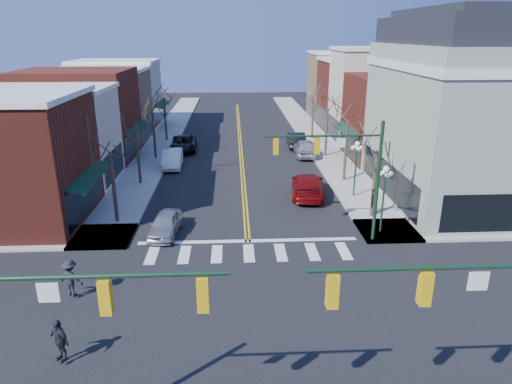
{
  "coord_description": "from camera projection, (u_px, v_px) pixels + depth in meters",
  "views": [
    {
      "loc": [
        -0.77,
        -16.85,
        11.7
      ],
      "look_at": [
        0.53,
        8.61,
        2.8
      ],
      "focal_mm": 32.0,
      "sensor_mm": 36.0,
      "label": 1
    }
  ],
  "objects": [
    {
      "name": "ground",
      "position": [
        254.0,
        318.0,
        19.78
      ],
      "size": [
        160.0,
        160.0,
        0.0
      ],
      "primitive_type": "plane",
      "color": "black",
      "rests_on": "ground"
    },
    {
      "name": "sidewalk_left",
      "position": [
        139.0,
        180.0,
        38.2
      ],
      "size": [
        3.5,
        70.0,
        0.15
      ],
      "primitive_type": "cube",
      "color": "#9E9B93",
      "rests_on": "ground"
    },
    {
      "name": "sidewalk_right",
      "position": [
        345.0,
        177.0,
        39.04
      ],
      "size": [
        3.5,
        70.0,
        0.15
      ],
      "primitive_type": "cube",
      "color": "#9E9B93",
      "rests_on": "ground"
    },
    {
      "name": "bldg_left_brick_a",
      "position": [
        1.0,
        162.0,
        28.8
      ],
      "size": [
        10.0,
        8.5,
        8.0
      ],
      "primitive_type": "cube",
      "color": "maroon",
      "rests_on": "ground"
    },
    {
      "name": "bldg_left_stucco_a",
      "position": [
        48.0,
        139.0,
        36.19
      ],
      "size": [
        10.0,
        7.0,
        7.5
      ],
      "primitive_type": "cube",
      "color": "beige",
      "rests_on": "ground"
    },
    {
      "name": "bldg_left_brick_b",
      "position": [
        79.0,
        116.0,
        43.57
      ],
      "size": [
        10.0,
        9.0,
        8.5
      ],
      "primitive_type": "cube",
      "color": "maroon",
      "rests_on": "ground"
    },
    {
      "name": "bldg_left_tan",
      "position": [
        102.0,
        106.0,
        51.46
      ],
      "size": [
        10.0,
        7.5,
        7.8
      ],
      "primitive_type": "cube",
      "color": "#987B54",
      "rests_on": "ground"
    },
    {
      "name": "bldg_left_stucco_b",
      "position": [
        118.0,
        96.0,
        58.71
      ],
      "size": [
        10.0,
        8.0,
        8.2
      ],
      "primitive_type": "cube",
      "color": "beige",
      "rests_on": "ground"
    },
    {
      "name": "bldg_right_brick_a",
      "position": [
        403.0,
        119.0,
        43.49
      ],
      "size": [
        10.0,
        8.5,
        8.0
      ],
      "primitive_type": "cube",
      "color": "maroon",
      "rests_on": "ground"
    },
    {
      "name": "bldg_right_stucco",
      "position": [
        379.0,
        97.0,
        50.47
      ],
      "size": [
        10.0,
        7.0,
        10.0
      ],
      "primitive_type": "cube",
      "color": "beige",
      "rests_on": "ground"
    },
    {
      "name": "bldg_right_brick_b",
      "position": [
        361.0,
        95.0,
        57.79
      ],
      "size": [
        10.0,
        8.0,
        8.5
      ],
      "primitive_type": "cube",
      "color": "maroon",
      "rests_on": "ground"
    },
    {
      "name": "bldg_right_tan",
      "position": [
        346.0,
        86.0,
        65.25
      ],
      "size": [
        10.0,
        8.0,
        9.0
      ],
      "primitive_type": "cube",
      "color": "#987B54",
      "rests_on": "ground"
    },
    {
      "name": "victorian_corner",
      "position": [
        478.0,
        109.0,
        32.05
      ],
      "size": [
        12.25,
        14.25,
        13.3
      ],
      "color": "gray",
      "rests_on": "ground"
    },
    {
      "name": "traffic_mast_near_left",
      "position": [
        39.0,
        340.0,
        10.99
      ],
      "size": [
        6.6,
        0.28,
        7.2
      ],
      "color": "#14331E",
      "rests_on": "ground"
    },
    {
      "name": "traffic_mast_near_right",
      "position": [
        486.0,
        326.0,
        11.52
      ],
      "size": [
        6.6,
        0.28,
        7.2
      ],
      "color": "#14331E",
      "rests_on": "ground"
    },
    {
      "name": "traffic_mast_far_right",
      "position": [
        347.0,
        165.0,
        25.48
      ],
      "size": [
        6.6,
        0.28,
        7.2
      ],
      "color": "#14331E",
      "rests_on": "ground"
    },
    {
      "name": "lamppost_corner",
      "position": [
        384.0,
        188.0,
        27.22
      ],
      "size": [
        0.36,
        0.36,
        4.33
      ],
      "color": "#14331E",
      "rests_on": "ground"
    },
    {
      "name": "lamppost_midblock",
      "position": [
        356.0,
        159.0,
        33.34
      ],
      "size": [
        0.36,
        0.36,
        4.33
      ],
      "color": "#14331E",
      "rests_on": "ground"
    },
    {
      "name": "tree_left_a",
      "position": [
        114.0,
        188.0,
        28.97
      ],
      "size": [
        0.24,
        0.24,
        4.76
      ],
      "primitive_type": "cylinder",
      "color": "#382B21",
      "rests_on": "ground"
    },
    {
      "name": "tree_left_b",
      "position": [
        138.0,
        155.0,
        36.46
      ],
      "size": [
        0.24,
        0.24,
        5.04
      ],
      "primitive_type": "cylinder",
      "color": "#382B21",
      "rests_on": "ground"
    },
    {
      "name": "tree_left_c",
      "position": [
        154.0,
        136.0,
        44.09
      ],
      "size": [
        0.24,
        0.24,
        4.55
      ],
      "primitive_type": "cylinder",
      "color": "#382B21",
      "rests_on": "ground"
    },
    {
      "name": "tree_left_d",
      "position": [
        165.0,
        120.0,
        51.57
      ],
      "size": [
        0.24,
        0.24,
        4.9
      ],
      "primitive_type": "cylinder",
      "color": "#382B21",
      "rests_on": "ground"
    },
    {
      "name": "tree_right_a",
      "position": [
        374.0,
        185.0,
        29.8
      ],
      "size": [
        0.24,
        0.24,
        4.62
      ],
      "primitive_type": "cylinder",
      "color": "#382B21",
      "rests_on": "ground"
    },
    {
      "name": "tree_right_b",
      "position": [
        346.0,
        151.0,
        37.25
      ],
      "size": [
        0.24,
        0.24,
        5.18
      ],
      "primitive_type": "cylinder",
      "color": "#382B21",
      "rests_on": "ground"
    },
    {
      "name": "tree_right_c",
      "position": [
        326.0,
        133.0,
        44.85
      ],
      "size": [
        0.24,
        0.24,
        4.83
      ],
      "primitive_type": "cylinder",
      "color": "#382B21",
      "rests_on": "ground"
    },
    {
      "name": "tree_right_d",
      "position": [
        313.0,
        118.0,
        52.37
      ],
      "size": [
        0.24,
        0.24,
        4.97
      ],
      "primitive_type": "cylinder",
      "color": "#382B21",
      "rests_on": "ground"
    },
    {
      "name": "car_left_near",
      "position": [
        165.0,
        224.0,
        27.8
      ],
      "size": [
        1.99,
        4.12,
        1.36
      ],
      "primitive_type": "imported",
      "rotation": [
        0.0,
        0.0,
        -0.1
      ],
      "color": "#A8A8AD",
      "rests_on": "ground"
    },
    {
      "name": "car_left_mid",
      "position": [
        172.0,
        158.0,
        41.9
      ],
      "size": [
        1.93,
        4.96,
        1.61
      ],
      "primitive_type": "imported",
      "rotation": [
        0.0,
        0.0,
        0.05
      ],
      "color": "white",
      "rests_on": "ground"
    },
    {
      "name": "car_left_far",
      "position": [
        184.0,
        144.0,
        47.72
      ],
      "size": [
        2.78,
        5.65,
        1.54
      ],
      "primitive_type": "imported",
      "rotation": [
        0.0,
        0.0,
        0.04
      ],
      "color": "black",
      "rests_on": "ground"
    },
    {
      "name": "car_right_near",
      "position": [
        308.0,
        185.0,
        34.46
      ],
      "size": [
        3.1,
        6.09,
        1.69
      ],
      "primitive_type": "imported",
      "rotation": [
        0.0,
        0.0,
        3.01
      ],
      "color": "maroon",
      "rests_on": "ground"
    },
    {
      "name": "car_right_mid",
      "position": [
        305.0,
        148.0,
        45.59
      ],
      "size": [
        2.26,
        5.14,
        1.72
      ],
      "primitive_type": "imported",
      "rotation": [
        0.0,
        0.0,
        3.1
      ],
      "color": "silver",
      "rests_on": "ground"
    },
    {
      "name": "car_right_far",
      "position": [
        296.0,
        139.0,
        49.35
      ],
      "size": [
        1.9,
        5.03,
        1.64
      ],
      "primitive_type": "imported",
      "rotation": [
        0.0,
        0.0,
        3.11
      ],
      "color": "black",
      "rests_on": "ground"
    },
    {
      "name": "pedestrian_dark_a",
      "position": [
        59.0,
        340.0,
        16.8
      ],
      "size": [
        1.06,
        0.93,
        1.71
      ],
      "primitive_type": "imported",
      "rotation": [
        0.0,
        0.0,
        -0.63
      ],
      "color": "#22212A",
      "rests_on": "sidewalk_left"
    },
    {
      "name": "pedestrian_dark_b",
      "position": [
        71.0,
        278.0,
        20.99
      ],
      "size": [
        1.31,
        1.02,
        1.78
      ],
      "primitive_type": "imported",
      "rotation": [
        0.0,
        0.0,
        2.79
      ],
      "color": "black",
      "rests_on": "sidewalk_left"
    }
  ]
}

